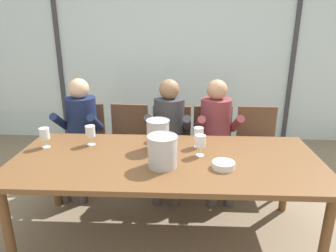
% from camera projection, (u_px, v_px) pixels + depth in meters
% --- Properties ---
extents(ground, '(14.00, 14.00, 0.00)m').
position_uv_depth(ground, '(171.00, 179.00, 3.60)').
color(ground, '#847056').
extents(window_glass_panel, '(7.63, 0.03, 2.60)m').
position_uv_depth(window_glass_panel, '(174.00, 55.00, 4.50)').
color(window_glass_panel, silver).
rests_on(window_glass_panel, ground).
extents(window_mullion_left, '(0.06, 0.06, 2.60)m').
position_uv_depth(window_mullion_left, '(59.00, 54.00, 4.56)').
color(window_mullion_left, '#38383D').
rests_on(window_mullion_left, ground).
extents(window_mullion_right, '(0.06, 0.06, 2.60)m').
position_uv_depth(window_mullion_right, '(293.00, 55.00, 4.41)').
color(window_mullion_right, '#38383D').
rests_on(window_mullion_right, ground).
extents(hillside_vineyard, '(13.63, 2.40, 1.48)m').
position_uv_depth(hillside_vineyard, '(178.00, 60.00, 8.82)').
color(hillside_vineyard, '#386633').
rests_on(hillside_vineyard, ground).
extents(dining_table, '(2.43, 1.05, 0.73)m').
position_uv_depth(dining_table, '(166.00, 165.00, 2.44)').
color(dining_table, brown).
rests_on(dining_table, ground).
extents(chair_near_curtain, '(0.49, 0.49, 0.88)m').
position_uv_depth(chair_near_curtain, '(86.00, 138.00, 3.43)').
color(chair_near_curtain, brown).
rests_on(chair_near_curtain, ground).
extents(chair_left_of_center, '(0.47, 0.47, 0.88)m').
position_uv_depth(chair_left_of_center, '(128.00, 139.00, 3.42)').
color(chair_left_of_center, brown).
rests_on(chair_left_of_center, ground).
extents(chair_center, '(0.48, 0.48, 0.88)m').
position_uv_depth(chair_center, '(170.00, 141.00, 3.36)').
color(chair_center, brown).
rests_on(chair_center, ground).
extents(chair_right_of_center, '(0.45, 0.45, 0.88)m').
position_uv_depth(chair_right_of_center, '(212.00, 141.00, 3.34)').
color(chair_right_of_center, brown).
rests_on(chair_right_of_center, ground).
extents(chair_near_window_right, '(0.45, 0.45, 0.88)m').
position_uv_depth(chair_near_window_right, '(257.00, 142.00, 3.33)').
color(chair_near_window_right, brown).
rests_on(chair_near_window_right, ground).
extents(person_navy_polo, '(0.47, 0.62, 1.20)m').
position_uv_depth(person_navy_polo, '(80.00, 128.00, 3.23)').
color(person_navy_polo, '#192347').
rests_on(person_navy_polo, ground).
extents(person_charcoal_jacket, '(0.47, 0.62, 1.20)m').
position_uv_depth(person_charcoal_jacket, '(169.00, 129.00, 3.19)').
color(person_charcoal_jacket, '#38383D').
rests_on(person_charcoal_jacket, ground).
extents(person_maroon_top, '(0.49, 0.63, 1.20)m').
position_uv_depth(person_maroon_top, '(217.00, 130.00, 3.17)').
color(person_maroon_top, brown).
rests_on(person_maroon_top, ground).
extents(ice_bucket_primary, '(0.20, 0.20, 0.26)m').
position_uv_depth(ice_bucket_primary, '(158.00, 134.00, 2.56)').
color(ice_bucket_primary, '#B7B7BC').
rests_on(ice_bucket_primary, dining_table).
extents(ice_bucket_secondary, '(0.23, 0.23, 0.24)m').
position_uv_depth(ice_bucket_secondary, '(162.00, 151.00, 2.24)').
color(ice_bucket_secondary, '#B7B7BC').
rests_on(ice_bucket_secondary, dining_table).
extents(tasting_bowl, '(0.17, 0.17, 0.05)m').
position_uv_depth(tasting_bowl, '(223.00, 165.00, 2.24)').
color(tasting_bowl, silver).
rests_on(tasting_bowl, dining_table).
extents(wine_glass_by_left_taster, '(0.08, 0.08, 0.17)m').
position_uv_depth(wine_glass_by_left_taster, '(45.00, 134.00, 2.59)').
color(wine_glass_by_left_taster, silver).
rests_on(wine_glass_by_left_taster, dining_table).
extents(wine_glass_near_bucket, '(0.08, 0.08, 0.17)m').
position_uv_depth(wine_glass_near_bucket, '(161.00, 127.00, 2.77)').
color(wine_glass_near_bucket, silver).
rests_on(wine_glass_near_bucket, dining_table).
extents(wine_glass_center_pour, '(0.08, 0.08, 0.17)m').
position_uv_depth(wine_glass_center_pour, '(198.00, 134.00, 2.60)').
color(wine_glass_center_pour, silver).
rests_on(wine_glass_center_pour, dining_table).
extents(wine_glass_by_right_taster, '(0.08, 0.08, 0.17)m').
position_uv_depth(wine_glass_by_right_taster, '(200.00, 141.00, 2.43)').
color(wine_glass_by_right_taster, silver).
rests_on(wine_glass_by_right_taster, dining_table).
extents(wine_glass_spare_empty, '(0.08, 0.08, 0.17)m').
position_uv_depth(wine_glass_spare_empty, '(90.00, 132.00, 2.65)').
color(wine_glass_spare_empty, silver).
rests_on(wine_glass_spare_empty, dining_table).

